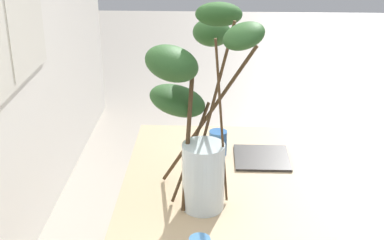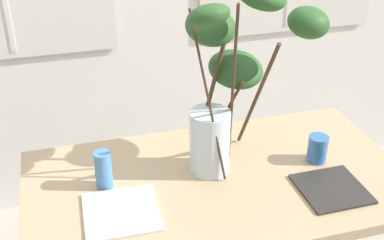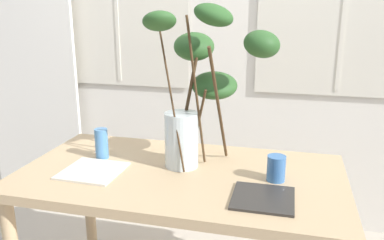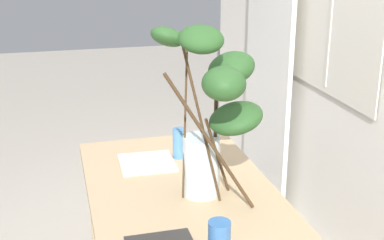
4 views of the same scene
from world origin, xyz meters
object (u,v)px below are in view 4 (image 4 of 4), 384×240
at_px(vase_with_branches, 214,113).
at_px(drinking_glass_blue_left, 179,143).
at_px(dining_table, 186,216).
at_px(plate_square_left, 147,163).
at_px(drinking_glass_blue_right, 219,236).

xyz_separation_m(vase_with_branches, drinking_glass_blue_left, (-0.49, -0.02, -0.31)).
xyz_separation_m(dining_table, vase_with_branches, (0.07, 0.09, 0.47)).
height_order(drinking_glass_blue_left, plate_square_left, drinking_glass_blue_left).
height_order(vase_with_branches, drinking_glass_blue_left, vase_with_branches).
relative_size(dining_table, drinking_glass_blue_left, 9.74).
relative_size(drinking_glass_blue_left, plate_square_left, 0.58).
relative_size(dining_table, drinking_glass_blue_right, 13.16).
height_order(dining_table, vase_with_branches, vase_with_branches).
distance_m(drinking_glass_blue_left, drinking_glass_blue_right, 0.84).
bearing_deg(drinking_glass_blue_left, drinking_glass_blue_right, -3.84).
distance_m(dining_table, drinking_glass_blue_left, 0.45).
bearing_deg(drinking_glass_blue_right, drinking_glass_blue_left, 176.16).
distance_m(vase_with_branches, drinking_glass_blue_right, 0.49).
relative_size(dining_table, vase_with_branches, 1.92).
height_order(drinking_glass_blue_left, drinking_glass_blue_right, drinking_glass_blue_left).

